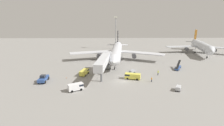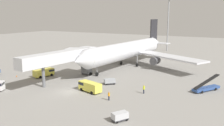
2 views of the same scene
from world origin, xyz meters
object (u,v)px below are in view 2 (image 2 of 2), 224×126
baggage_cart_mid_center (110,81)px  ground_crew_worker_midground (144,89)px  service_van_far_left (89,86)px  jet_bridge (64,58)px  airplane_at_gate (128,50)px  ground_crew_worker_foreground (109,96)px  service_van_rear_right (44,72)px  safety_cone_alpha (17,76)px  belt_loader_truck (206,88)px  apron_light_mast (168,14)px  baggage_cart_outer_right (120,116)px

baggage_cart_mid_center → ground_crew_worker_midground: 10.09m
service_van_far_left → jet_bridge: bearing=157.1°
airplane_at_gate → ground_crew_worker_foreground: bearing=-70.9°
service_van_rear_right → jet_bridge: bearing=-7.0°
service_van_rear_right → baggage_cart_mid_center: service_van_rear_right is taller
ground_crew_worker_midground → safety_cone_alpha: ground_crew_worker_midground is taller
service_van_far_left → ground_crew_worker_foreground: size_ratio=3.30×
airplane_at_gate → belt_loader_truck: bearing=-31.4°
belt_loader_truck → safety_cone_alpha: bearing=-166.3°
service_van_rear_right → apron_light_mast: (14.55, 62.63, 15.49)m
belt_loader_truck → service_van_rear_right: bearing=-169.7°
jet_bridge → belt_loader_truck: bearing=14.4°
safety_cone_alpha → baggage_cart_outer_right: bearing=-17.5°
service_van_far_left → ground_crew_worker_foreground: bearing=-24.0°
safety_cone_alpha → belt_loader_truck: bearing=13.7°
belt_loader_truck → safety_cone_alpha: belt_loader_truck is taller
belt_loader_truck → apron_light_mast: (-25.38, 55.35, 15.86)m
jet_bridge → apron_light_mast: size_ratio=0.99×
belt_loader_truck → apron_light_mast: apron_light_mast is taller
airplane_at_gate → safety_cone_alpha: size_ratio=102.18×
baggage_cart_outer_right → ground_crew_worker_midground: (-1.93, 14.71, 0.20)m
service_van_far_left → baggage_cart_mid_center: service_van_far_left is taller
baggage_cart_outer_right → ground_crew_worker_midground: bearing=97.5°
belt_loader_truck → baggage_cart_mid_center: size_ratio=2.50×
belt_loader_truck → ground_crew_worker_foreground: (-15.46, -15.42, 0.17)m
ground_crew_worker_midground → jet_bridge: bearing=-179.8°
safety_cone_alpha → apron_light_mast: apron_light_mast is taller
airplane_at_gate → apron_light_mast: 40.92m
airplane_at_gate → jet_bridge: airplane_at_gate is taller
service_van_far_left → safety_cone_alpha: 24.23m
airplane_at_gate → baggage_cart_mid_center: (5.48, -21.58, -4.42)m
ground_crew_worker_foreground → airplane_at_gate: bearing=109.1°
service_van_far_left → apron_light_mast: size_ratio=0.25×
ground_crew_worker_midground → apron_light_mast: 66.93m
baggage_cart_mid_center → ground_crew_worker_foreground: (5.44, -9.93, 0.21)m
ground_crew_worker_midground → apron_light_mast: (-14.21, 63.51, 15.65)m
ground_crew_worker_midground → baggage_cart_mid_center: bearing=164.7°
baggage_cart_outer_right → ground_crew_worker_foreground: ground_crew_worker_foreground is taller
belt_loader_truck → apron_light_mast: 62.92m
airplane_at_gate → apron_light_mast: size_ratio=2.12×
airplane_at_gate → service_van_far_left: airplane_at_gate is taller
baggage_cart_mid_center → ground_crew_worker_foreground: ground_crew_worker_foreground is taller
belt_loader_truck → ground_crew_worker_midground: bearing=-143.9°
ground_crew_worker_midground → safety_cone_alpha: bearing=-175.0°
apron_light_mast → belt_loader_truck: bearing=-65.4°
ground_crew_worker_foreground → ground_crew_worker_midground: size_ratio=0.95×
service_van_far_left → airplane_at_gate: bearing=98.9°
baggage_cart_mid_center → baggage_cart_outer_right: bearing=-56.1°
jet_bridge → apron_light_mast: apron_light_mast is taller
airplane_at_gate → service_van_rear_right: size_ratio=8.65×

